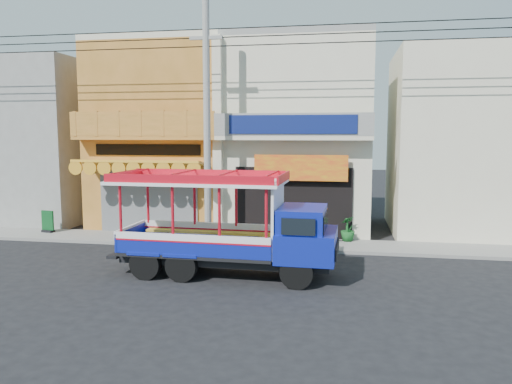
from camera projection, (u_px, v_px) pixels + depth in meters
ground at (211, 272)px, 15.25m from camera, size 90.00×90.00×0.00m
sidewalk at (238, 242)px, 19.15m from camera, size 30.00×2.00×0.12m
shophouse_left at (172, 136)px, 23.24m from camera, size 6.00×7.50×8.24m
shophouse_right at (300, 136)px, 22.21m from camera, size 6.00×6.75×8.24m
party_pilaster at (218, 139)px, 19.70m from camera, size 0.35×0.30×8.00m
filler_building_left at (36, 142)px, 24.52m from camera, size 6.00×6.00×7.60m
filler_building_right at (466, 143)px, 21.08m from camera, size 6.00×6.00×7.60m
utility_pole at (211, 111)px, 18.03m from camera, size 28.00×0.26×9.00m
songthaew_truck at (241, 227)px, 14.63m from camera, size 6.67×2.40×3.08m
green_sign at (48, 223)px, 20.76m from camera, size 0.59×0.36×0.91m
potted_plant_a at (315, 231)px, 18.38m from camera, size 1.22×1.19×1.03m
potted_plant_c at (348, 229)px, 19.03m from camera, size 0.75×0.75×0.95m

